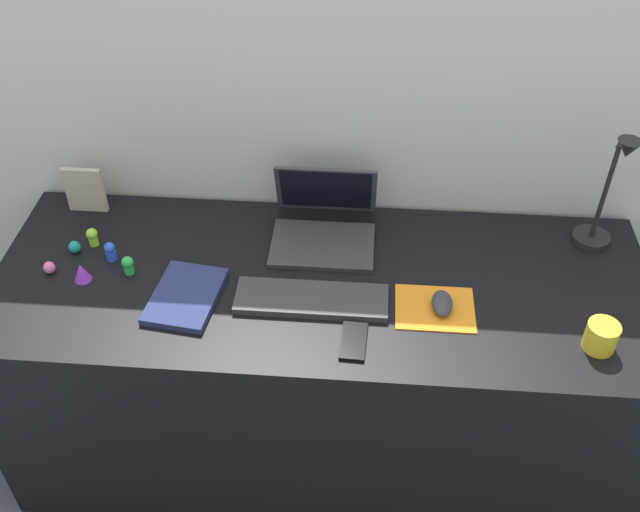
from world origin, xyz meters
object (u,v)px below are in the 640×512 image
at_px(picture_frame, 85,190).
at_px(coffee_mug, 601,336).
at_px(laptop, 324,220).
at_px(toy_figurine_lime, 92,236).
at_px(mouse, 442,303).
at_px(toy_figurine_pink, 49,268).
at_px(toy_figurine_teal, 75,247).
at_px(notebook_pad, 186,296).
at_px(toy_figurine_purple, 82,272).
at_px(toy_figurine_blue, 110,251).
at_px(toy_figurine_green, 128,265).
at_px(cell_phone, 354,341).
at_px(desk_lamp, 608,195).
at_px(keyboard, 311,299).

relative_size(picture_frame, coffee_mug, 1.85).
distance_m(laptop, toy_figurine_lime, 0.68).
relative_size(picture_frame, toy_figurine_lime, 2.60).
relative_size(laptop, mouse, 3.12).
xyz_separation_m(toy_figurine_pink, toy_figurine_teal, (0.04, 0.09, 0.00)).
relative_size(laptop, toy_figurine_teal, 7.89).
bearing_deg(laptop, toy_figurine_lime, -171.24).
xyz_separation_m(notebook_pad, toy_figurine_purple, (-0.30, 0.05, 0.02)).
bearing_deg(toy_figurine_lime, toy_figurine_teal, -139.17).
relative_size(toy_figurine_blue, toy_figurine_teal, 1.53).
relative_size(toy_figurine_pink, toy_figurine_blue, 0.62).
bearing_deg(coffee_mug, laptop, 151.24).
bearing_deg(toy_figurine_blue, notebook_pad, -30.38).
distance_m(toy_figurine_purple, toy_figurine_green, 0.13).
bearing_deg(cell_phone, notebook_pad, 167.70).
distance_m(mouse, picture_frame, 1.13).
bearing_deg(toy_figurine_blue, cell_phone, -20.83).
distance_m(toy_figurine_teal, toy_figurine_green, 0.20).
distance_m(desk_lamp, toy_figurine_blue, 1.41).
bearing_deg(toy_figurine_teal, cell_phone, -19.47).
relative_size(desk_lamp, toy_figurine_lime, 6.61).
xyz_separation_m(toy_figurine_pink, toy_figurine_green, (0.22, 0.02, 0.01)).
height_order(keyboard, coffee_mug, coffee_mug).
distance_m(mouse, toy_figurine_pink, 1.09).
xyz_separation_m(desk_lamp, notebook_pad, (-1.14, -0.31, -0.17)).
height_order(toy_figurine_pink, toy_figurine_blue, toy_figurine_blue).
relative_size(desk_lamp, toy_figurine_purple, 7.05).
relative_size(keyboard, toy_figurine_blue, 7.04).
bearing_deg(desk_lamp, laptop, -179.43).
bearing_deg(toy_figurine_pink, laptop, 17.08).
distance_m(laptop, toy_figurine_blue, 0.62).
distance_m(laptop, toy_figurine_purple, 0.70).
height_order(cell_phone, desk_lamp, desk_lamp).
relative_size(toy_figurine_pink, toy_figurine_green, 0.65).
relative_size(cell_phone, picture_frame, 0.85).
relative_size(toy_figurine_blue, toy_figurine_green, 1.05).
distance_m(cell_phone, desk_lamp, 0.83).
height_order(toy_figurine_blue, toy_figurine_green, toy_figurine_blue).
bearing_deg(laptop, cell_phone, -75.99).
bearing_deg(notebook_pad, picture_frame, 143.63).
bearing_deg(toy_figurine_lime, toy_figurine_pink, -123.50).
bearing_deg(toy_figurine_pink, toy_figurine_purple, -11.59).
bearing_deg(toy_figurine_green, toy_figurine_pink, -175.68).
xyz_separation_m(mouse, cell_phone, (-0.23, -0.14, -0.02)).
xyz_separation_m(cell_phone, toy_figurine_teal, (-0.82, 0.29, 0.01)).
xyz_separation_m(keyboard, desk_lamp, (0.80, 0.30, 0.17)).
distance_m(picture_frame, toy_figurine_blue, 0.27).
distance_m(notebook_pad, toy_figurine_pink, 0.41).
xyz_separation_m(picture_frame, toy_figurine_blue, (0.14, -0.22, -0.05)).
xyz_separation_m(cell_phone, toy_figurine_pink, (-0.86, 0.20, 0.01)).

